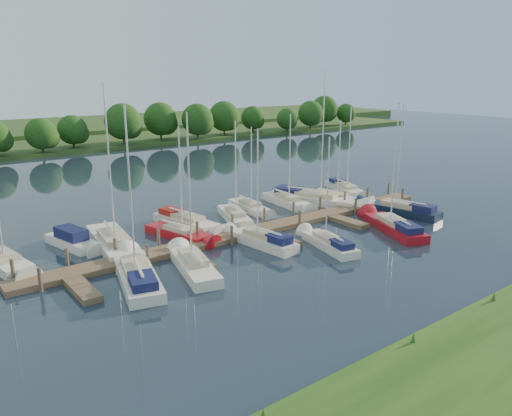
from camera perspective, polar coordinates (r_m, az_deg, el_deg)
ground at (r=36.94m, az=7.84°, el=-5.84°), size 260.00×260.00×0.00m
dock at (r=42.01m, az=0.79°, el=-2.79°), size 40.00×6.00×0.40m
mooring_pilings at (r=42.74m, az=-0.14°, el=-1.91°), size 38.24×2.84×2.00m
far_shore at (r=102.94m, az=-23.34°, el=6.77°), size 180.00×30.00×0.60m
distant_hill at (r=127.15m, az=-26.24°, el=8.01°), size 220.00×40.00×1.40m
treeline at (r=91.03m, az=-19.58°, el=8.61°), size 144.99×9.64×8.26m
sailboat_n_0 at (r=39.42m, az=-26.90°, el=-5.62°), size 3.14×8.24×10.35m
motorboat at (r=41.47m, az=-20.14°, el=-3.73°), size 2.85×6.17×1.91m
sailboat_n_2 at (r=40.09m, az=-15.81°, el=-4.16°), size 3.72×10.38×12.96m
sailboat_n_3 at (r=41.64m, az=-8.58°, el=-3.03°), size 3.19×7.54×9.49m
sailboat_n_4 at (r=44.56m, az=-7.84°, el=-1.71°), size 3.18×8.26×10.45m
sailboat_n_5 at (r=45.92m, az=-2.35°, el=-1.13°), size 3.75×7.39×9.51m
sailboat_n_6 at (r=49.11m, az=-0.66°, el=-0.03°), size 2.05×6.71×8.60m
sailboat_n_7 at (r=51.37m, az=3.62°, el=0.62°), size 2.33×7.57×9.68m
sailboat_n_8 at (r=52.46m, az=6.91°, el=0.92°), size 6.33×10.87×13.96m
sailboat_n_9 at (r=53.52m, az=9.08°, el=1.05°), size 2.96×6.98×8.83m
sailboat_n_10 at (r=57.96m, az=10.21°, el=2.12°), size 3.98×7.77×9.85m
sailboat_s_0 at (r=33.83m, az=-13.47°, el=-7.55°), size 4.20×9.30×11.71m
sailboat_s_1 at (r=34.84m, az=-7.20°, el=-6.63°), size 3.53×8.04×10.31m
sailboat_s_2 at (r=39.34m, az=0.62°, el=-3.84°), size 2.39×7.39×9.58m
sailboat_s_3 at (r=39.33m, az=8.24°, el=-4.04°), size 2.94×7.01×8.92m
sailboat_s_4 at (r=44.61m, az=15.36°, el=-2.10°), size 4.83×8.69×11.21m
sailboat_s_5 at (r=50.00m, az=16.12°, el=-0.29°), size 3.23×8.58×10.92m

